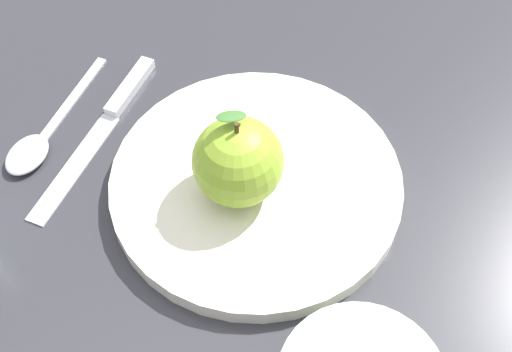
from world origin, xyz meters
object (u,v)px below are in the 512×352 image
dinner_plate (256,183)px  apple (238,162)px  knife (107,120)px  spoon (37,142)px

dinner_plate → apple: apple is taller
apple → knife: (0.13, 0.08, -0.05)m
apple → spoon: (0.13, 0.14, -0.05)m
apple → knife: size_ratio=0.52×
knife → apple: bearing=-149.9°
knife → spoon: spoon is taller
spoon → knife: bearing=-90.1°
dinner_plate → apple: 0.05m
apple → spoon: 0.20m
dinner_plate → spoon: size_ratio=1.93×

